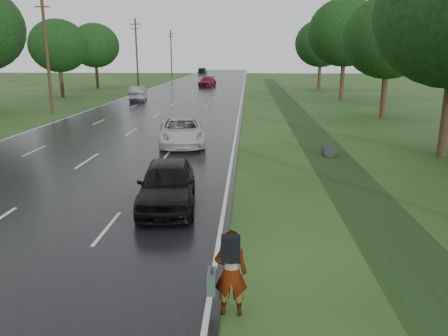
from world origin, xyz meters
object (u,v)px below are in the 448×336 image
(white_pickup, at_px, (182,132))
(silver_sedan, at_px, (138,94))
(dark_sedan, at_px, (167,184))
(pedestrian, at_px, (230,272))

(white_pickup, distance_m, silver_sedan, 24.74)
(dark_sedan, relative_size, silver_sedan, 0.96)
(dark_sedan, distance_m, silver_sedan, 34.62)
(pedestrian, distance_m, dark_sedan, 6.43)
(pedestrian, distance_m, white_pickup, 16.38)
(dark_sedan, bearing_deg, pedestrian, -75.46)
(silver_sedan, bearing_deg, pedestrian, 96.82)
(white_pickup, xyz_separation_m, silver_sedan, (-8.20, 23.34, 0.03))
(silver_sedan, bearing_deg, dark_sedan, 95.97)
(pedestrian, xyz_separation_m, silver_sedan, (-11.51, 39.38, -0.09))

